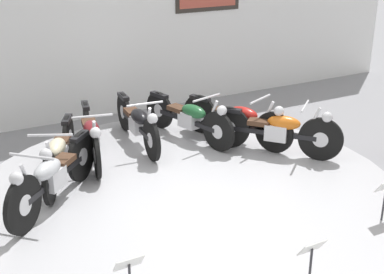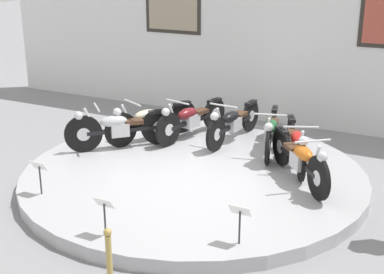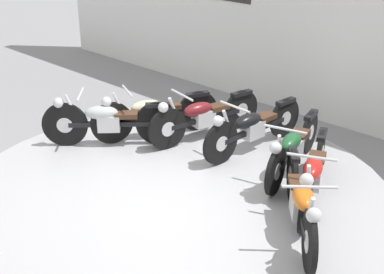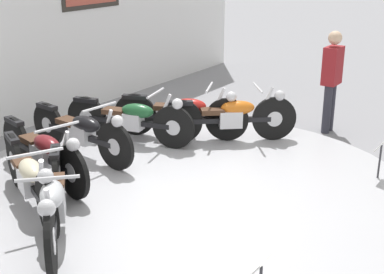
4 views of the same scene
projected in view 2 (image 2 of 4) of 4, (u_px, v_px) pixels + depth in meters
ground_plane at (194, 181)px, 8.63m from camera, size 60.00×60.00×0.00m
display_platform at (194, 175)px, 8.60m from camera, size 5.46×5.46×0.20m
back_wall at (276, 26)px, 11.14m from camera, size 14.00×0.22×4.14m
motorcycle_silver at (120, 127)px, 9.41m from camera, size 1.45×1.47×0.81m
motorcycle_cream at (151, 120)px, 9.85m from camera, size 0.91×1.81×0.79m
motorcycle_maroon at (191, 118)px, 9.99m from camera, size 0.60×1.93×0.79m
motorcycle_black at (233, 122)px, 9.79m from camera, size 0.54×1.96×0.78m
motorcycle_green at (271, 130)px, 9.30m from camera, size 0.65×1.91×0.78m
motorcycle_red at (296, 143)px, 8.65m from camera, size 0.85×1.82×0.79m
motorcycle_orange at (300, 158)px, 8.00m from camera, size 1.33×1.54×0.79m
info_placard_front_left at (39, 170)px, 7.58m from camera, size 0.26×0.11×0.51m
info_placard_front_centre at (104, 208)px, 6.44m from camera, size 0.26×0.11×0.51m
info_placard_front_right at (240, 216)px, 6.25m from camera, size 0.26×0.11×0.51m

